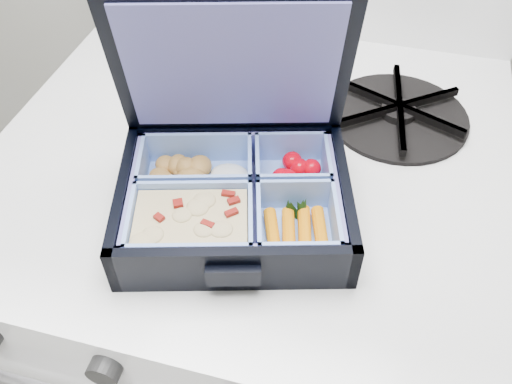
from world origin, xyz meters
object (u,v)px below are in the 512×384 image
(burner_grate, at_px, (399,110))
(stove, at_px, (258,325))
(fork, at_px, (277,126))
(bento_box, at_px, (235,200))

(burner_grate, bearing_deg, stove, -154.92)
(burner_grate, relative_size, fork, 1.00)
(fork, bearing_deg, stove, -98.88)
(stove, xyz_separation_m, burner_grate, (0.17, 0.08, 0.51))
(stove, bearing_deg, bento_box, -85.79)
(bento_box, relative_size, fork, 1.31)
(burner_grate, bearing_deg, bento_box, -125.59)
(burner_grate, distance_m, fork, 0.16)
(bento_box, height_order, burner_grate, bento_box)
(bento_box, distance_m, burner_grate, 0.28)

